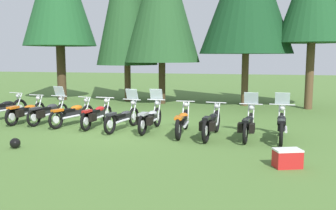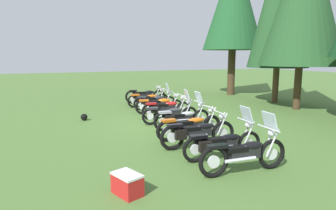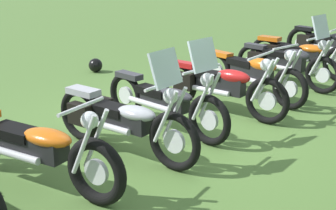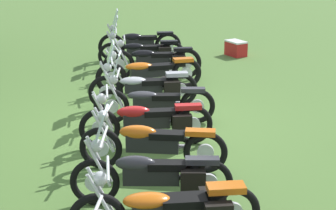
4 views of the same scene
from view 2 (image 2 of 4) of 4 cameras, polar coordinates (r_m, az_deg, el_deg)
The scene contains 15 objects.
ground_plane at distance 11.47m, azimuth 0.77°, elevation -3.66°, with size 80.00×80.00×0.00m, color #4C7033.
motorcycle_0 at distance 16.42m, azimuth -4.60°, elevation 1.96°, with size 0.95×2.23×1.03m.
motorcycle_1 at distance 15.21m, azimuth -4.08°, elevation 1.26°, with size 0.68×2.24×0.99m.
motorcycle_2 at distance 14.36m, azimuth -2.70°, elevation 0.86°, with size 0.82×2.12×1.34m.
motorcycle_3 at distance 13.32m, azimuth -1.62°, elevation 0.13°, with size 0.83×2.17×0.98m.
motorcycle_4 at distance 12.39m, azimuth -0.46°, elevation -0.58°, with size 0.73×2.23×0.99m.
motorcycle_5 at distance 11.33m, azimuth 0.61°, elevation -1.55°, with size 0.70×2.23×1.34m.
motorcycle_6 at distance 10.49m, azimuth 2.71°, elevation -2.39°, with size 0.65×2.20×1.36m.
motorcycle_7 at distance 9.38m, azimuth 4.42°, elevation -3.97°, with size 0.63×2.39×1.00m.
motorcycle_8 at distance 8.43m, azimuth 5.73°, elevation -5.40°, with size 0.67×2.33×1.02m.
motorcycle_9 at distance 7.59m, azimuth 10.59°, elevation -7.24°, with size 0.73×2.23×1.35m.
motorcycle_10 at distance 6.84m, azimuth 15.01°, elevation -9.09°, with size 0.77×2.26×1.37m.
pine_tree_0 at distance 20.72m, azimuth 12.86°, elevation 19.42°, with size 4.02×4.02×9.51m.
picnic_cooler at distance 5.79m, azimuth -8.04°, elevation -15.17°, with size 0.69×0.56×0.42m.
dropped_helmet at distance 12.48m, azimuth -16.21°, elevation -2.30°, with size 0.28×0.28×0.28m, color black.
Camera 2 is at (10.20, -4.54, 2.63)m, focal length 30.92 mm.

